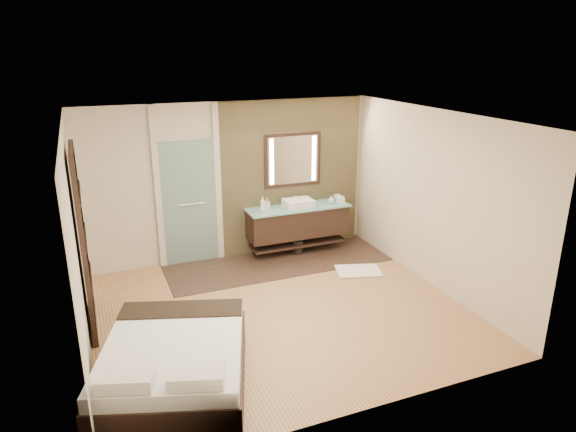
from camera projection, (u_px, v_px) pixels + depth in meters
name	position (u px, v px, depth m)	size (l,w,h in m)	color
floor	(279.00, 311.00, 7.22)	(5.00, 5.00, 0.00)	#98653F
tile_strip	(278.00, 262.00, 8.84)	(3.80, 1.30, 0.01)	#34231C
stone_wall	(292.00, 176.00, 9.13)	(2.60, 0.08, 2.70)	#9D895A
vanity	(298.00, 222.00, 9.11)	(1.85, 0.55, 0.88)	black
mirror_unit	(293.00, 160.00, 8.98)	(1.06, 0.04, 0.96)	black
frosted_door	(189.00, 198.00, 8.53)	(1.10, 0.12, 2.70)	#AEDCD9
shoji_partition	(83.00, 240.00, 6.50)	(0.06, 1.20, 2.40)	black
bed	(175.00, 364.00, 5.52)	(1.98, 2.21, 0.71)	black
bath_mat	(358.00, 271.00, 8.48)	(0.72, 0.50, 0.02)	white
waste_bin	(297.00, 247.00, 9.18)	(0.21, 0.21, 0.26)	black
tissue_box	(341.00, 199.00, 9.25)	(0.12, 0.12, 0.10)	silver
soap_bottle_a	(263.00, 204.00, 8.75)	(0.09, 0.10, 0.25)	white
soap_bottle_b	(267.00, 204.00, 8.86)	(0.08, 0.09, 0.19)	#B2B2B2
soap_bottle_c	(331.00, 199.00, 9.19)	(0.11, 0.11, 0.14)	silver
cup	(337.00, 197.00, 9.38)	(0.13, 0.13, 0.10)	silver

